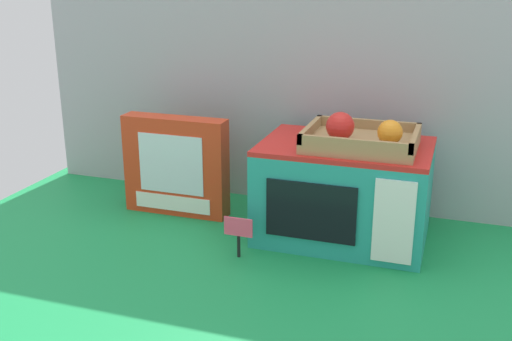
% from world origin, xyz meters
% --- Properties ---
extents(ground_plane, '(1.70, 1.70, 0.00)m').
position_xyz_m(ground_plane, '(0.00, 0.00, 0.00)').
color(ground_plane, '#198C47').
rests_on(ground_plane, ground).
extents(display_back_panel, '(1.61, 0.03, 0.67)m').
position_xyz_m(display_back_panel, '(0.00, 0.23, 0.33)').
color(display_back_panel, '#A0A3A8').
rests_on(display_back_panel, ground).
extents(toy_microwave, '(0.41, 0.29, 0.25)m').
position_xyz_m(toy_microwave, '(0.15, 0.01, 0.12)').
color(toy_microwave, teal).
rests_on(toy_microwave, ground).
extents(food_groups_crate, '(0.26, 0.21, 0.09)m').
position_xyz_m(food_groups_crate, '(0.19, -0.01, 0.27)').
color(food_groups_crate, '#A37F51').
rests_on(food_groups_crate, toy_microwave).
extents(cookie_set_box, '(0.29, 0.06, 0.27)m').
position_xyz_m(cookie_set_box, '(-0.31, 0.03, 0.14)').
color(cookie_set_box, red).
rests_on(cookie_set_box, ground).
extents(price_sign, '(0.07, 0.01, 0.10)m').
position_xyz_m(price_sign, '(-0.06, -0.18, 0.07)').
color(price_sign, black).
rests_on(price_sign, ground).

